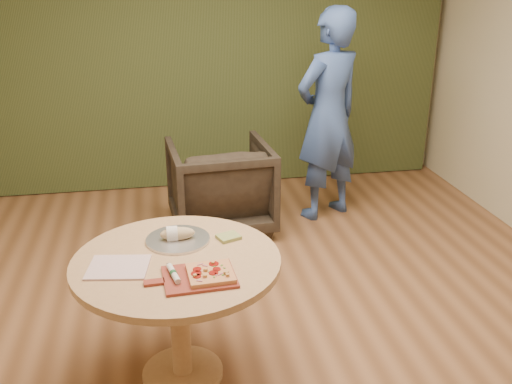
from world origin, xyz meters
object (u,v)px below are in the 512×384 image
object	(u,v)px
pizza_paddle	(197,277)
person_standing	(328,116)
cutlery_roll	(173,274)
armchair	(220,182)
pedestal_table	(178,282)
serving_tray	(178,239)
flatbread_pizza	(210,273)
bread_roll	(176,234)

from	to	relation	value
pizza_paddle	person_standing	xyz separation A→B (m)	(1.36, 2.27, 0.18)
pizza_paddle	cutlery_roll	size ratio (longest dim) A/B	2.28
armchair	person_standing	world-z (taller)	person_standing
pedestal_table	serving_tray	world-z (taller)	serving_tray
pedestal_table	flatbread_pizza	bearing A→B (deg)	-56.25
pedestal_table	flatbread_pizza	size ratio (longest dim) A/B	4.74
cutlery_roll	serving_tray	size ratio (longest dim) A/B	0.56
pizza_paddle	cutlery_roll	xyz separation A→B (m)	(-0.11, 0.02, 0.02)
cutlery_roll	bread_roll	xyz separation A→B (m)	(0.03, 0.42, 0.01)
cutlery_roll	person_standing	distance (m)	2.70
bread_roll	person_standing	world-z (taller)	person_standing
flatbread_pizza	serving_tray	xyz separation A→B (m)	(-0.13, 0.44, -0.02)
pedestal_table	armchair	xyz separation A→B (m)	(0.46, 1.92, -0.18)
flatbread_pizza	cutlery_roll	distance (m)	0.18
cutlery_roll	pizza_paddle	bearing A→B (deg)	-20.81
pizza_paddle	flatbread_pizza	size ratio (longest dim) A/B	1.95
pizza_paddle	bread_roll	world-z (taller)	bread_roll
bread_roll	armchair	xyz separation A→B (m)	(0.45, 1.71, -0.36)
serving_tray	person_standing	size ratio (longest dim) A/B	0.19
bread_roll	armchair	world-z (taller)	armchair
pizza_paddle	serving_tray	distance (m)	0.44
pedestal_table	serving_tray	bearing A→B (deg)	84.46
flatbread_pizza	pedestal_table	bearing A→B (deg)	123.75
flatbread_pizza	armchair	xyz separation A→B (m)	(0.31, 2.15, -0.34)
pizza_paddle	person_standing	world-z (taller)	person_standing
bread_roll	armchair	bearing A→B (deg)	75.25
pizza_paddle	armchair	bearing A→B (deg)	76.94
serving_tray	bread_roll	bearing A→B (deg)	180.00
pedestal_table	cutlery_roll	distance (m)	0.27
pizza_paddle	person_standing	bearing A→B (deg)	55.84
cutlery_roll	person_standing	xyz separation A→B (m)	(1.47, 2.25, 0.16)
pedestal_table	person_standing	distance (m)	2.53
bread_roll	cutlery_roll	bearing A→B (deg)	-94.72
bread_roll	person_standing	distance (m)	2.34
flatbread_pizza	bread_roll	world-z (taller)	bread_roll
pedestal_table	bread_roll	xyz separation A→B (m)	(0.01, 0.21, 0.18)
pedestal_table	person_standing	bearing A→B (deg)	54.64
flatbread_pizza	armchair	distance (m)	2.20
cutlery_roll	serving_tray	distance (m)	0.42
pedestal_table	person_standing	size ratio (longest dim) A/B	0.59
person_standing	armchair	bearing A→B (deg)	-18.23
cutlery_roll	person_standing	size ratio (longest dim) A/B	0.11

